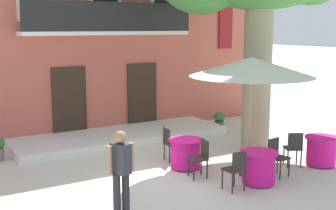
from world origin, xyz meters
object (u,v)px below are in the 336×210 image
at_px(cafe_chair_near_tree_1, 201,156).
at_px(cafe_umbrella, 252,67).
at_px(cafe_table_near_tree, 186,153).
at_px(cafe_table_middle, 321,151).
at_px(cafe_chair_near_tree_0, 170,142).
at_px(cafe_chair_front_0, 277,155).
at_px(cafe_chair_front_1, 236,168).
at_px(cafe_table_front, 259,167).
at_px(pedestrian_near_entrance, 121,171).
at_px(ground_planter_right, 219,119).
at_px(cafe_chair_middle_0, 294,147).

distance_m(cafe_chair_near_tree_1, cafe_umbrella, 2.39).
bearing_deg(cafe_table_near_tree, cafe_chair_near_tree_1, -95.39).
distance_m(cafe_table_near_tree, cafe_table_middle, 3.51).
relative_size(cafe_chair_near_tree_0, cafe_chair_front_0, 1.00).
xyz_separation_m(cafe_chair_near_tree_0, cafe_chair_front_1, (0.07, -2.64, 0.00)).
bearing_deg(cafe_chair_front_0, cafe_chair_near_tree_0, 123.23).
height_order(cafe_chair_near_tree_1, cafe_table_front, cafe_chair_near_tree_1).
bearing_deg(cafe_chair_front_0, pedestrian_near_entrance, -174.93).
height_order(cafe_chair_near_tree_0, cafe_table_middle, cafe_chair_near_tree_0).
distance_m(cafe_chair_front_0, ground_planter_right, 5.25).
height_order(cafe_chair_near_tree_0, cafe_chair_front_0, same).
bearing_deg(cafe_table_near_tree, cafe_chair_middle_0, -28.12).
height_order(cafe_table_near_tree, cafe_umbrella, cafe_umbrella).
bearing_deg(cafe_table_middle, cafe_chair_middle_0, 157.30).
distance_m(cafe_table_near_tree, cafe_chair_front_1, 1.89).
distance_m(cafe_table_front, cafe_umbrella, 2.30).
bearing_deg(cafe_chair_front_1, cafe_chair_near_tree_0, 91.44).
distance_m(ground_planter_right, pedestrian_near_entrance, 8.17).
height_order(cafe_chair_near_tree_0, cafe_table_front, cafe_chair_near_tree_0).
xyz_separation_m(cafe_chair_near_tree_0, cafe_chair_front_0, (1.54, -2.36, 0.00)).
relative_size(cafe_chair_near_tree_0, cafe_chair_front_1, 1.00).
xyz_separation_m(cafe_table_middle, cafe_chair_front_1, (-3.07, -0.29, 0.14)).
relative_size(cafe_table_near_tree, cafe_chair_middle_0, 0.95).
xyz_separation_m(cafe_chair_near_tree_0, pedestrian_near_entrance, (-2.70, -2.73, 0.44)).
bearing_deg(cafe_table_front, cafe_chair_near_tree_0, 107.75).
xyz_separation_m(cafe_chair_near_tree_1, cafe_chair_front_1, (0.13, -1.14, 0.00)).
distance_m(cafe_chair_near_tree_0, pedestrian_near_entrance, 3.87).
relative_size(cafe_chair_front_0, pedestrian_near_entrance, 0.53).
bearing_deg(cafe_chair_front_1, ground_planter_right, 55.78).
relative_size(cafe_chair_near_tree_0, cafe_table_middle, 1.05).
relative_size(cafe_chair_near_tree_0, pedestrian_near_entrance, 0.53).
bearing_deg(cafe_umbrella, ground_planter_right, 60.32).
relative_size(cafe_chair_middle_0, cafe_table_front, 1.05).
bearing_deg(cafe_chair_front_1, cafe_table_middle, 5.48).
relative_size(cafe_table_near_tree, cafe_table_front, 1.00).
relative_size(cafe_table_near_tree, cafe_chair_front_0, 0.95).
bearing_deg(cafe_table_middle, cafe_chair_near_tree_1, 165.27).
bearing_deg(cafe_table_near_tree, cafe_chair_front_1, -88.08).
distance_m(cafe_chair_near_tree_1, pedestrian_near_entrance, 2.94).
xyz_separation_m(cafe_table_near_tree, pedestrian_near_entrance, (-2.71, -1.98, 0.58)).
bearing_deg(pedestrian_near_entrance, cafe_table_middle, 3.80).
distance_m(cafe_table_near_tree, cafe_chair_front_0, 2.23).
bearing_deg(cafe_table_front, cafe_chair_front_1, -172.63).
xyz_separation_m(cafe_table_middle, cafe_chair_middle_0, (-0.70, 0.29, 0.14)).
distance_m(cafe_chair_middle_0, ground_planter_right, 4.68).
xyz_separation_m(cafe_table_front, ground_planter_right, (2.74, 5.03, -0.08)).
distance_m(cafe_table_middle, pedestrian_near_entrance, 5.88).
height_order(cafe_table_front, cafe_chair_front_0, cafe_chair_front_0).
distance_m(cafe_chair_front_0, cafe_umbrella, 2.18).
height_order(cafe_chair_near_tree_0, cafe_chair_near_tree_1, same).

